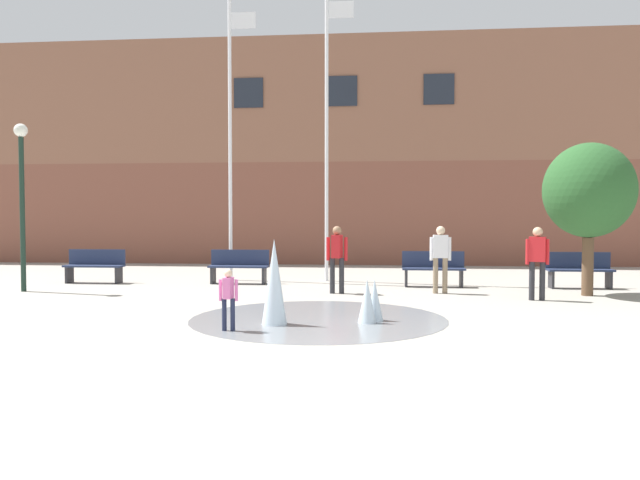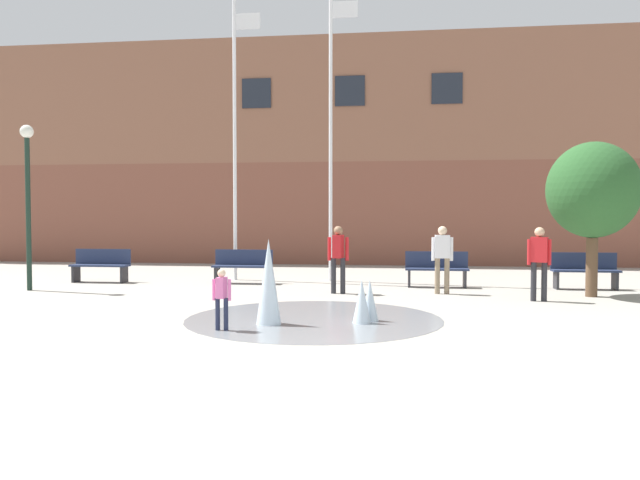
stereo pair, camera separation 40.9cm
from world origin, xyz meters
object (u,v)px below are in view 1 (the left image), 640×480
(park_bench_far_left, at_px, (95,265))
(lamp_post_left_lane, at_px, (22,183))
(child_in_fountain, at_px, (228,295))
(flagpole_left, at_px, (231,132))
(adult_in_red, at_px, (537,257))
(teen_by_trashcan, at_px, (440,254))
(flagpole_right, at_px, (328,126))
(park_bench_center, at_px, (239,266))
(park_bench_under_right_flagpole, at_px, (433,268))
(adult_near_bench, at_px, (337,254))
(street_tree_near_building, at_px, (589,191))
(park_bench_near_trashcan, at_px, (579,269))

(park_bench_far_left, height_order, lamp_post_left_lane, lamp_post_left_lane)
(child_in_fountain, distance_m, flagpole_left, 8.71)
(flagpole_left, height_order, lamp_post_left_lane, flagpole_left)
(adult_in_red, relative_size, teen_by_trashcan, 1.00)
(child_in_fountain, bearing_deg, flagpole_right, -1.40)
(park_bench_center, xyz_separation_m, child_in_fountain, (1.40, -6.81, 0.10))
(adult_in_red, bearing_deg, lamp_post_left_lane, -160.21)
(park_bench_under_right_flagpole, xyz_separation_m, adult_near_bench, (-2.38, -1.66, 0.45))
(child_in_fountain, xyz_separation_m, flagpole_left, (-1.82, 7.71, 3.63))
(child_in_fountain, distance_m, flagpole_right, 8.62)
(flagpole_left, bearing_deg, park_bench_under_right_flagpole, -11.34)
(flagpole_left, relative_size, street_tree_near_building, 2.27)
(park_bench_under_right_flagpole, bearing_deg, adult_in_red, -50.08)
(park_bench_near_trashcan, bearing_deg, park_bench_center, 178.58)
(park_bench_center, bearing_deg, park_bench_far_left, -176.88)
(adult_near_bench, height_order, lamp_post_left_lane, lamp_post_left_lane)
(park_bench_far_left, distance_m, flagpole_right, 7.44)
(flagpole_right, xyz_separation_m, street_tree_near_building, (6.21, -2.60, -1.92))
(street_tree_near_building, bearing_deg, flagpole_left, 163.81)
(park_bench_under_right_flagpole, distance_m, adult_in_red, 3.18)
(teen_by_trashcan, relative_size, lamp_post_left_lane, 0.39)
(flagpole_left, xyz_separation_m, flagpole_right, (2.74, -0.00, 0.11))
(park_bench_far_left, height_order, street_tree_near_building, street_tree_near_building)
(teen_by_trashcan, xyz_separation_m, child_in_fountain, (-3.81, -5.18, -0.35))
(flagpole_right, relative_size, street_tree_near_building, 2.33)
(flagpole_left, height_order, street_tree_near_building, flagpole_left)
(lamp_post_left_lane, bearing_deg, flagpole_right, 23.68)
(park_bench_center, relative_size, teen_by_trashcan, 1.01)
(park_bench_near_trashcan, bearing_deg, lamp_post_left_lane, -171.62)
(child_in_fountain, xyz_separation_m, street_tree_near_building, (7.14, 5.11, 1.82))
(park_bench_under_right_flagpole, height_order, flagpole_right, flagpole_right)
(adult_near_bench, bearing_deg, teen_by_trashcan, -74.07)
(child_in_fountain, relative_size, flagpole_left, 0.12)
(teen_by_trashcan, height_order, child_in_fountain, teen_by_trashcan)
(adult_near_bench, xyz_separation_m, child_in_fountain, (-1.38, -4.93, -0.35))
(park_bench_far_left, height_order, adult_near_bench, adult_near_bench)
(teen_by_trashcan, bearing_deg, park_bench_under_right_flagpole, -89.31)
(street_tree_near_building, bearing_deg, flagpole_right, 157.29)
(teen_by_trashcan, bearing_deg, child_in_fountain, 52.55)
(adult_in_red, xyz_separation_m, street_tree_near_building, (1.35, 0.93, 1.47))
(park_bench_near_trashcan, distance_m, adult_near_bench, 6.26)
(flagpole_left, bearing_deg, teen_by_trashcan, -24.18)
(park_bench_near_trashcan, height_order, adult_near_bench, adult_near_bench)
(park_bench_near_trashcan, bearing_deg, child_in_fountain, -138.34)
(park_bench_center, distance_m, adult_near_bench, 3.39)
(park_bench_center, relative_size, flagpole_left, 0.20)
(adult_in_red, height_order, lamp_post_left_lane, lamp_post_left_lane)
(park_bench_near_trashcan, bearing_deg, park_bench_far_left, 179.99)
(park_bench_center, bearing_deg, lamp_post_left_lane, -155.15)
(street_tree_near_building, bearing_deg, adult_near_bench, -178.26)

